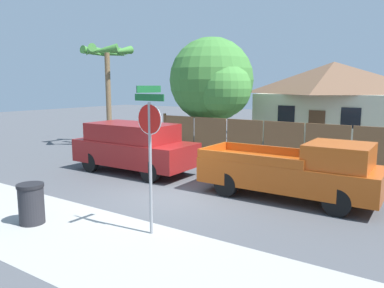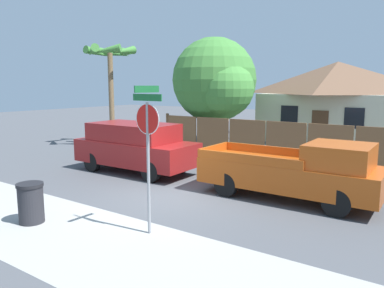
{
  "view_description": "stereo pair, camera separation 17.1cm",
  "coord_description": "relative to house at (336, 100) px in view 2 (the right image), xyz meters",
  "views": [
    {
      "loc": [
        6.78,
        -8.79,
        3.36
      ],
      "look_at": [
        0.52,
        0.55,
        1.6
      ],
      "focal_mm": 35.0,
      "sensor_mm": 36.0,
      "label": 1
    },
    {
      "loc": [
        6.92,
        -8.7,
        3.36
      ],
      "look_at": [
        0.52,
        0.55,
        1.6
      ],
      "focal_mm": 35.0,
      "sensor_mm": 36.0,
      "label": 2
    }
  ],
  "objects": [
    {
      "name": "ground_plane",
      "position": [
        -1.01,
        -15.5,
        -2.49
      ],
      "size": [
        80.0,
        80.0,
        0.0
      ],
      "primitive_type": "plane",
      "color": "#4C4F54"
    },
    {
      "name": "sidewalk_strip",
      "position": [
        -1.01,
        -19.1,
        -2.49
      ],
      "size": [
        36.0,
        3.2,
        0.01
      ],
      "color": "#A3A39E",
      "rests_on": "ground"
    },
    {
      "name": "wooden_fence",
      "position": [
        -0.33,
        -7.5,
        -1.64
      ],
      "size": [
        14.15,
        0.12,
        1.79
      ],
      "color": "brown",
      "rests_on": "ground"
    },
    {
      "name": "house",
      "position": [
        0.0,
        0.0,
        0.0
      ],
      "size": [
        8.45,
        6.94,
        4.8
      ],
      "color": "beige",
      "rests_on": "ground"
    },
    {
      "name": "oak_tree",
      "position": [
        -5.19,
        -5.72,
        1.07
      ],
      "size": [
        5.07,
        4.83,
        6.09
      ],
      "color": "brown",
      "rests_on": "ground"
    },
    {
      "name": "palm_tree",
      "position": [
        -9.64,
        -9.59,
        2.23
      ],
      "size": [
        2.71,
        2.92,
        5.5
      ],
      "color": "brown",
      "rests_on": "ground"
    },
    {
      "name": "red_suv",
      "position": [
        -4.09,
        -13.63,
        -1.46
      ],
      "size": [
        4.89,
        2.09,
        1.91
      ],
      "rotation": [
        0.0,
        0.0,
        0.01
      ],
      "color": "maroon",
      "rests_on": "ground"
    },
    {
      "name": "orange_pickup",
      "position": [
        2.32,
        -13.63,
        -1.63
      ],
      "size": [
        5.26,
        1.96,
        1.78
      ],
      "rotation": [
        0.0,
        0.0,
        0.01
      ],
      "color": "#B74C14",
      "rests_on": "ground"
    },
    {
      "name": "stop_sign",
      "position": [
        0.45,
        -18.02,
        -0.23
      ],
      "size": [
        0.84,
        0.75,
        3.36
      ],
      "rotation": [
        0.0,
        0.0,
        -0.04
      ],
      "color": "gray",
      "rests_on": "ground"
    },
    {
      "name": "trash_bin",
      "position": [
        -2.4,
        -19.16,
        -1.99
      ],
      "size": [
        0.64,
        0.64,
        1.0
      ],
      "color": "#28282D",
      "rests_on": "ground"
    }
  ]
}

